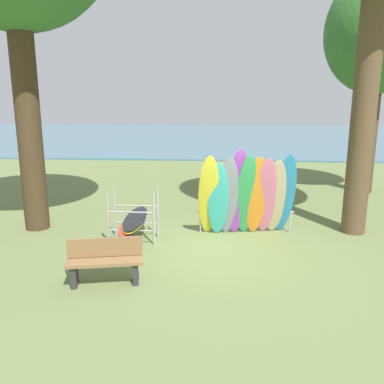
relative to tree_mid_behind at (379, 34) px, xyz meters
name	(u,v)px	position (x,y,z in m)	size (l,w,h in m)	color
ground_plane	(215,249)	(-5.53, -6.45, -5.66)	(80.00, 80.00, 0.00)	olive
lake_water	(221,135)	(-5.53, 25.52, -5.61)	(80.00, 36.00, 0.10)	#477084
tree_mid_behind	(379,34)	(0.00, 0.00, 0.00)	(3.71, 3.71, 7.89)	#4C3823
leaning_board_pile	(247,196)	(-4.77, -5.42, -4.63)	(2.51, 1.11, 2.26)	yellow
board_storage_rack	(134,221)	(-7.54, -5.96, -5.17)	(1.15, 2.13, 1.25)	#9EA0A5
park_bench	(105,260)	(-7.57, -8.32, -5.21)	(1.45, 0.69, 0.85)	#2D2D33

